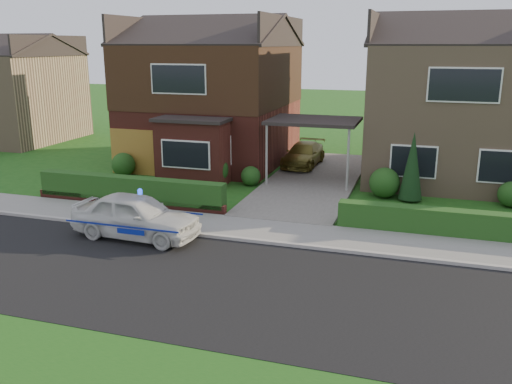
% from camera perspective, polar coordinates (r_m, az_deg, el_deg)
% --- Properties ---
extents(ground, '(120.00, 120.00, 0.00)m').
position_cam_1_polar(ground, '(13.94, -3.34, -9.67)').
color(ground, '#194E14').
rests_on(ground, ground).
extents(road, '(60.00, 6.00, 0.02)m').
position_cam_1_polar(road, '(13.94, -3.34, -9.67)').
color(road, black).
rests_on(road, ground).
extents(kerb, '(60.00, 0.16, 0.12)m').
position_cam_1_polar(kerb, '(16.58, 0.38, -5.23)').
color(kerb, '#9E9993').
rests_on(kerb, ground).
extents(sidewalk, '(60.00, 2.00, 0.10)m').
position_cam_1_polar(sidewalk, '(17.53, 1.39, -4.10)').
color(sidewalk, slate).
rests_on(sidewalk, ground).
extents(driveway, '(3.80, 12.00, 0.12)m').
position_cam_1_polar(driveway, '(23.96, 5.95, 1.21)').
color(driveway, '#666059').
rests_on(driveway, ground).
extents(house_left, '(7.50, 9.53, 7.25)m').
position_cam_1_polar(house_left, '(27.76, -4.56, 11.04)').
color(house_left, maroon).
rests_on(house_left, ground).
extents(house_right, '(7.50, 8.06, 7.25)m').
position_cam_1_polar(house_right, '(25.91, 20.41, 9.50)').
color(house_right, '#9A7C5E').
rests_on(house_right, ground).
extents(carport_link, '(3.80, 3.00, 2.77)m').
position_cam_1_polar(carport_link, '(23.42, 6.11, 7.35)').
color(carport_link, black).
rests_on(carport_link, ground).
extents(garage_door, '(2.20, 0.10, 2.10)m').
position_cam_1_polar(garage_door, '(25.69, -12.85, 4.13)').
color(garage_door, '#8C611E').
rests_on(garage_door, ground).
extents(dwarf_wall, '(7.70, 0.25, 0.36)m').
position_cam_1_polar(dwarf_wall, '(20.77, -13.23, -1.00)').
color(dwarf_wall, maroon).
rests_on(dwarf_wall, ground).
extents(hedge_left, '(7.50, 0.55, 0.90)m').
position_cam_1_polar(hedge_left, '(20.94, -13.00, -1.37)').
color(hedge_left, '#113815').
rests_on(hedge_left, ground).
extents(hedge_right, '(7.50, 0.55, 0.80)m').
position_cam_1_polar(hedge_right, '(18.17, 20.46, -4.56)').
color(hedge_right, '#113815').
rests_on(hedge_right, ground).
extents(shrub_left_far, '(1.08, 1.08, 1.08)m').
position_cam_1_polar(shrub_left_far, '(25.53, -13.79, 2.83)').
color(shrub_left_far, '#113815').
rests_on(shrub_left_far, ground).
extents(shrub_left_mid, '(1.32, 1.32, 1.32)m').
position_cam_1_polar(shrub_left_mid, '(23.34, -4.53, 2.38)').
color(shrub_left_mid, '#113815').
rests_on(shrub_left_mid, ground).
extents(shrub_left_near, '(0.84, 0.84, 0.84)m').
position_cam_1_polar(shrub_left_near, '(23.14, -0.56, 1.70)').
color(shrub_left_near, '#113815').
rests_on(shrub_left_near, ground).
extents(shrub_right_near, '(1.20, 1.20, 1.20)m').
position_cam_1_polar(shrub_right_near, '(21.88, 13.37, 0.96)').
color(shrub_right_near, '#113815').
rests_on(shrub_right_near, ground).
extents(shrub_right_mid, '(0.96, 0.96, 0.96)m').
position_cam_1_polar(shrub_right_mid, '(22.21, 25.27, -0.23)').
color(shrub_right_mid, '#113815').
rests_on(shrub_right_mid, ground).
extents(conifer_a, '(0.90, 0.90, 2.60)m').
position_cam_1_polar(conifer_a, '(21.49, 16.10, 2.43)').
color(conifer_a, black).
rests_on(conifer_a, ground).
extents(neighbour_left, '(6.50, 7.00, 5.20)m').
position_cam_1_polar(neighbour_left, '(37.21, -24.27, 8.98)').
color(neighbour_left, '#9A7C5E').
rests_on(neighbour_left, ground).
extents(police_car, '(3.77, 4.18, 1.56)m').
position_cam_1_polar(police_car, '(17.27, -12.53, -2.51)').
color(police_car, silver).
rests_on(police_car, ground).
extents(driveway_car, '(1.67, 3.80, 1.08)m').
position_cam_1_polar(driveway_car, '(26.58, 5.04, 3.97)').
color(driveway_car, olive).
rests_on(driveway_car, driveway).
extents(potted_plant_a, '(0.51, 0.42, 0.83)m').
position_cam_1_polar(potted_plant_a, '(23.01, -19.28, 0.73)').
color(potted_plant_a, gray).
rests_on(potted_plant_a, ground).
extents(potted_plant_b, '(0.46, 0.43, 0.66)m').
position_cam_1_polar(potted_plant_b, '(20.57, -5.91, -0.39)').
color(potted_plant_b, gray).
rests_on(potted_plant_b, ground).
extents(potted_plant_c, '(0.51, 0.51, 0.79)m').
position_cam_1_polar(potted_plant_c, '(21.49, -13.24, 0.13)').
color(potted_plant_c, gray).
rests_on(potted_plant_c, ground).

